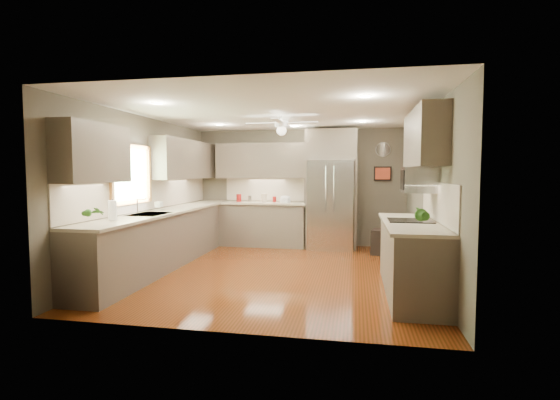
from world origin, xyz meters
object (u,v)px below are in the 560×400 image
(soap_bottle, at_px, (160,204))
(paper_towel, at_px, (112,210))
(potted_plant_left, at_px, (94,212))
(bowl, at_px, (285,201))
(stool, at_px, (384,242))
(canister_a, at_px, (239,198))
(canister_c, at_px, (264,198))
(microwave, at_px, (418,180))
(canister_b, at_px, (250,198))
(potted_plant_right, at_px, (421,215))
(canister_d, at_px, (274,199))
(refrigerator, at_px, (331,191))

(soap_bottle, height_order, paper_towel, paper_towel)
(soap_bottle, distance_m, potted_plant_left, 1.88)
(potted_plant_left, relative_size, bowl, 1.32)
(soap_bottle, height_order, stool, soap_bottle)
(canister_a, relative_size, soap_bottle, 0.86)
(canister_c, relative_size, bowl, 0.84)
(microwave, bearing_deg, canister_b, 137.77)
(potted_plant_left, distance_m, stool, 5.18)
(canister_b, distance_m, stool, 2.95)
(potted_plant_right, bearing_deg, bowl, 120.90)
(potted_plant_left, relative_size, microwave, 0.55)
(potted_plant_right, bearing_deg, canister_a, 131.05)
(potted_plant_left, height_order, stool, potted_plant_left)
(stool, distance_m, paper_towel, 4.92)
(canister_d, relative_size, microwave, 0.22)
(canister_a, xyz_separation_m, microwave, (3.31, -2.75, 0.46))
(canister_a, bearing_deg, refrigerator, -1.18)
(canister_b, bearing_deg, soap_bottle, -114.94)
(canister_c, bearing_deg, potted_plant_left, -107.35)
(canister_b, height_order, potted_plant_right, potted_plant_right)
(potted_plant_right, height_order, paper_towel, potted_plant_right)
(canister_c, bearing_deg, canister_b, 169.29)
(canister_a, height_order, potted_plant_right, potted_plant_right)
(canister_d, distance_m, bowl, 0.26)
(canister_a, height_order, refrigerator, refrigerator)
(canister_d, distance_m, potted_plant_right, 4.46)
(canister_a, distance_m, refrigerator, 2.00)
(refrigerator, bearing_deg, canister_b, 177.19)
(canister_d, height_order, potted_plant_left, potted_plant_left)
(soap_bottle, relative_size, refrigerator, 0.08)
(canister_b, relative_size, paper_towel, 0.46)
(bowl, bearing_deg, canister_c, 178.24)
(bowl, distance_m, microwave, 3.59)
(canister_b, distance_m, potted_plant_right, 4.78)
(canister_b, xyz_separation_m, stool, (2.80, -0.52, -0.77))
(stool, xyz_separation_m, paper_towel, (-3.71, -3.13, 0.84))
(refrigerator, bearing_deg, canister_d, 175.82)
(canister_a, bearing_deg, potted_plant_right, -48.95)
(stool, bearing_deg, refrigerator, 157.28)
(potted_plant_right, height_order, microwave, microwave)
(potted_plant_right, bearing_deg, stool, 93.21)
(potted_plant_right, distance_m, bowl, 4.27)
(canister_c, height_order, potted_plant_left, potted_plant_left)
(canister_c, height_order, stool, canister_c)
(canister_d, distance_m, refrigerator, 1.23)
(refrigerator, distance_m, paper_towel, 4.45)
(canister_d, bearing_deg, canister_a, -176.50)
(canister_b, bearing_deg, stool, -10.61)
(canister_b, relative_size, microwave, 0.23)
(microwave, bearing_deg, refrigerator, 116.09)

